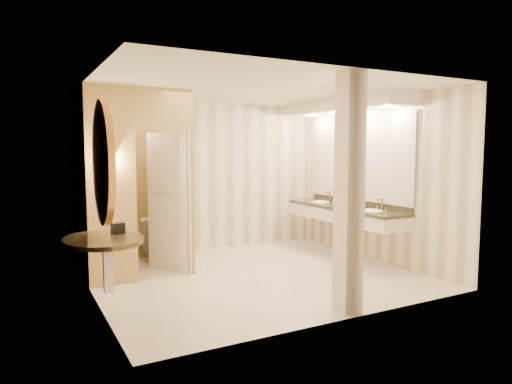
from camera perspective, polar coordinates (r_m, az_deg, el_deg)
floor at (r=6.81m, az=-0.10°, el=-10.38°), size 4.50×4.50×0.00m
ceiling at (r=6.61m, az=-0.10°, el=12.76°), size 4.50×4.50×0.00m
wall_back at (r=8.39m, az=-6.54°, el=1.92°), size 4.50×0.02×2.70m
wall_front at (r=4.91m, az=10.96°, el=-0.57°), size 4.50×0.02×2.70m
wall_left at (r=5.87m, az=-19.88°, el=0.16°), size 0.02×4.00×2.70m
wall_right at (r=7.89m, az=14.49°, el=1.57°), size 0.02×4.00×2.70m
toilet_closet at (r=7.04m, az=-11.99°, el=1.47°), size 1.50×1.55×2.70m
wall_sconce at (r=6.32m, az=-17.64°, el=4.05°), size 0.14×0.14×0.42m
vanity at (r=7.98m, az=11.27°, el=3.68°), size 0.75×2.74×2.09m
console_shelf at (r=5.27m, az=-18.51°, el=-0.36°), size 1.07×1.07×1.98m
pillar at (r=5.21m, az=11.57°, el=-0.24°), size 0.25×0.25×2.70m
tissue_box at (r=5.53m, az=-16.88°, el=-4.34°), size 0.15×0.15×0.13m
toilet at (r=7.93m, az=-13.23°, el=-5.49°), size 0.43×0.74×0.75m
soap_bottle_a at (r=7.81m, az=11.12°, el=-1.42°), size 0.06×0.07×0.13m
soap_bottle_b at (r=7.86m, az=10.95°, el=-1.44°), size 0.12×0.12×0.11m
soap_bottle_c at (r=8.01m, az=10.95°, el=-0.93°), size 0.10×0.10×0.22m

